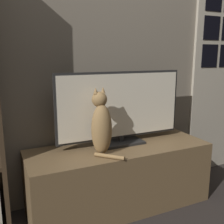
# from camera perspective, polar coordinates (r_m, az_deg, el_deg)

# --- Properties ---
(wall_back) EXTENTS (4.80, 0.05, 2.60)m
(wall_back) POSITION_cam_1_polar(r_m,az_deg,el_deg) (2.26, -1.69, 14.15)
(wall_back) COLOR #756B5B
(wall_back) RESTS_ON ground_plane
(tv_stand) EXTENTS (1.46, 0.51, 0.51)m
(tv_stand) POSITION_cam_1_polar(r_m,az_deg,el_deg) (2.21, 1.65, -13.83)
(tv_stand) COLOR brown
(tv_stand) RESTS_ON ground_plane
(tv) EXTENTS (1.08, 0.21, 0.59)m
(tv) POSITION_cam_1_polar(r_m,az_deg,el_deg) (2.12, 1.99, 0.90)
(tv) COLOR black
(tv) RESTS_ON tv_stand
(cat) EXTENTS (0.19, 0.28, 0.49)m
(cat) POSITION_cam_1_polar(r_m,az_deg,el_deg) (1.90, -2.37, -3.00)
(cat) COLOR #997547
(cat) RESTS_ON tv_stand
(door) EXTENTS (0.84, 0.04, 2.05)m
(door) POSITION_cam_1_polar(r_m,az_deg,el_deg) (3.04, 23.25, 7.88)
(door) COLOR #B2A893
(door) RESTS_ON ground_plane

